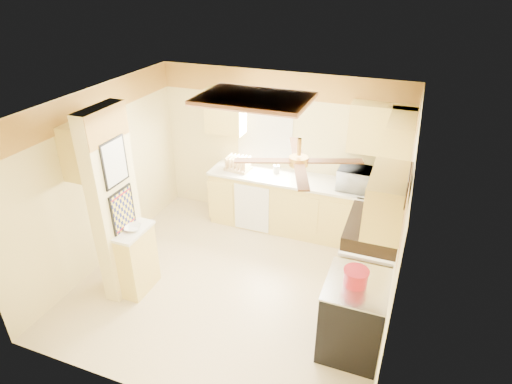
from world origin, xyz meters
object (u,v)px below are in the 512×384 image
at_px(stove, 353,316).
at_px(kettle, 368,233).
at_px(bowl, 133,228).
at_px(dutch_oven, 356,277).
at_px(microwave, 358,179).

bearing_deg(stove, kettle, 91.30).
relative_size(bowl, dutch_oven, 0.76).
distance_m(dutch_oven, kettle, 0.83).
bearing_deg(stove, bowl, 179.97).
height_order(bowl, dutch_oven, dutch_oven).
height_order(stove, bowl, bowl).
distance_m(microwave, dutch_oven, 2.16).
height_order(microwave, bowl, microwave).
distance_m(stove, microwave, 2.24).
distance_m(microwave, bowl, 3.25).
distance_m(microwave, kettle, 1.35).
bearing_deg(microwave, dutch_oven, 99.13).
xyz_separation_m(stove, dutch_oven, (-0.03, -0.02, 0.55)).
relative_size(stove, dutch_oven, 3.40).
xyz_separation_m(stove, bowl, (-2.80, 0.00, 0.50)).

